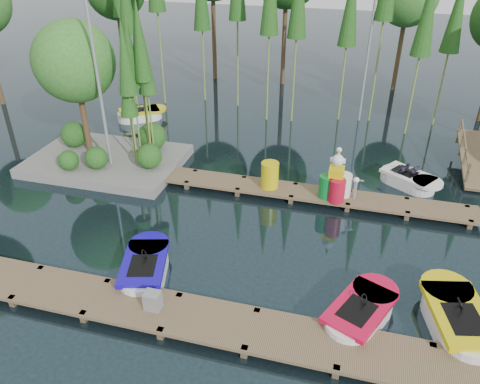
% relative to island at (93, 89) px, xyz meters
% --- Properties ---
extents(ground_plane, '(90.00, 90.00, 0.00)m').
position_rel_island_xyz_m(ground_plane, '(6.30, -3.29, -3.18)').
color(ground_plane, '#1C2C34').
extents(near_dock, '(18.00, 1.50, 0.50)m').
position_rel_island_xyz_m(near_dock, '(6.30, -7.79, -2.95)').
color(near_dock, brown).
rests_on(near_dock, ground).
extents(far_dock, '(15.00, 1.20, 0.50)m').
position_rel_island_xyz_m(far_dock, '(7.30, -0.79, -2.95)').
color(far_dock, brown).
rests_on(far_dock, ground).
extents(island, '(6.20, 4.20, 6.75)m').
position_rel_island_xyz_m(island, '(0.00, 0.00, 0.00)').
color(island, slate).
rests_on(island, ground).
extents(lamp_island, '(0.30, 0.30, 7.25)m').
position_rel_island_xyz_m(lamp_island, '(0.80, -0.79, 1.08)').
color(lamp_island, gray).
rests_on(lamp_island, ground).
extents(lamp_rear, '(0.30, 0.30, 7.25)m').
position_rel_island_xyz_m(lamp_rear, '(10.30, 7.71, 1.08)').
color(lamp_rear, gray).
rests_on(lamp_rear, ground).
extents(boat_blue, '(1.90, 2.91, 0.90)m').
position_rel_island_xyz_m(boat_blue, '(4.91, -6.34, -2.92)').
color(boat_blue, white).
rests_on(boat_blue, ground).
extents(boat_red, '(2.19, 2.92, 0.90)m').
position_rel_island_xyz_m(boat_red, '(11.03, -6.54, -2.92)').
color(boat_red, white).
rests_on(boat_red, ground).
extents(boat_yellow_near, '(1.99, 3.21, 1.00)m').
position_rel_island_xyz_m(boat_yellow_near, '(13.39, -6.17, -2.89)').
color(boat_yellow_near, white).
rests_on(boat_yellow_near, ground).
extents(boat_yellow_far, '(2.72, 2.39, 1.27)m').
position_rel_island_xyz_m(boat_yellow_far, '(-0.62, 4.85, -2.92)').
color(boat_yellow_far, white).
rests_on(boat_yellow_far, ground).
extents(boat_white_far, '(2.68, 2.32, 1.17)m').
position_rel_island_xyz_m(boat_white_far, '(12.50, 1.23, -2.92)').
color(boat_white_far, white).
rests_on(boat_white_far, ground).
extents(utility_cabinet, '(0.41, 0.35, 0.50)m').
position_rel_island_xyz_m(utility_cabinet, '(5.84, -7.79, -2.63)').
color(utility_cabinet, gray).
rests_on(utility_cabinet, near_dock).
extents(yellow_barrel, '(0.66, 0.66, 0.99)m').
position_rel_island_xyz_m(yellow_barrel, '(7.40, -0.79, -2.39)').
color(yellow_barrel, '#D2BE0B').
rests_on(yellow_barrel, far_dock).
extents(drum_cluster, '(1.14, 1.04, 1.96)m').
position_rel_island_xyz_m(drum_cluster, '(9.84, -0.94, -2.31)').
color(drum_cluster, '#0C742A').
rests_on(drum_cluster, far_dock).
extents(seagull_post, '(0.53, 0.28, 0.84)m').
position_rel_island_xyz_m(seagull_post, '(10.52, -0.79, -2.32)').
color(seagull_post, gray).
rests_on(seagull_post, far_dock).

